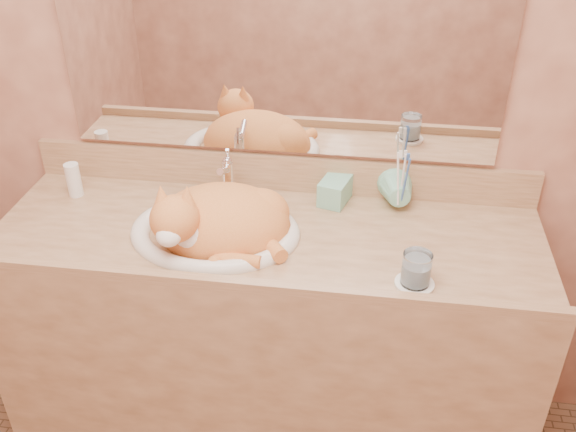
# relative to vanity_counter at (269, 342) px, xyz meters

# --- Properties ---
(wall_back) EXTENTS (2.40, 0.02, 2.50)m
(wall_back) POSITION_rel_vanity_counter_xyz_m (0.00, 0.28, 0.82)
(wall_back) COLOR brown
(wall_back) RESTS_ON ground
(vanity_counter) EXTENTS (1.60, 0.55, 0.85)m
(vanity_counter) POSITION_rel_vanity_counter_xyz_m (0.00, 0.00, 0.00)
(vanity_counter) COLOR brown
(vanity_counter) RESTS_ON floor
(mirror) EXTENTS (1.30, 0.02, 0.80)m
(mirror) POSITION_rel_vanity_counter_xyz_m (0.00, 0.26, 0.97)
(mirror) COLOR white
(mirror) RESTS_ON wall_back
(sink_basin) EXTENTS (0.55, 0.49, 0.15)m
(sink_basin) POSITION_rel_vanity_counter_xyz_m (-0.15, -0.02, 0.50)
(sink_basin) COLOR white
(sink_basin) RESTS_ON vanity_counter
(faucet) EXTENTS (0.07, 0.12, 0.16)m
(faucet) POSITION_rel_vanity_counter_xyz_m (-0.15, 0.17, 0.51)
(faucet) COLOR silver
(faucet) RESTS_ON vanity_counter
(cat) EXTENTS (0.43, 0.36, 0.21)m
(cat) POSITION_rel_vanity_counter_xyz_m (-0.13, -0.04, 0.49)
(cat) COLOR #CE6C2F
(cat) RESTS_ON sink_basin
(soap_dispenser) EXTENTS (0.10, 0.10, 0.18)m
(soap_dispenser) POSITION_rel_vanity_counter_xyz_m (0.17, 0.15, 0.51)
(soap_dispenser) COLOR #7CC7AB
(soap_dispenser) RESTS_ON vanity_counter
(toothbrush_cup) EXTENTS (0.13, 0.13, 0.10)m
(toothbrush_cup) POSITION_rel_vanity_counter_xyz_m (0.38, 0.16, 0.48)
(toothbrush_cup) COLOR #7CC7AB
(toothbrush_cup) RESTS_ON vanity_counter
(toothbrushes) EXTENTS (0.03, 0.03, 0.21)m
(toothbrushes) POSITION_rel_vanity_counter_xyz_m (0.38, 0.16, 0.55)
(toothbrushes) COLOR white
(toothbrushes) RESTS_ON toothbrush_cup
(saucer) EXTENTS (0.10, 0.10, 0.01)m
(saucer) POSITION_rel_vanity_counter_xyz_m (0.42, -0.18, 0.43)
(saucer) COLOR white
(saucer) RESTS_ON vanity_counter
(water_glass) EXTENTS (0.08, 0.08, 0.09)m
(water_glass) POSITION_rel_vanity_counter_xyz_m (0.42, -0.18, 0.48)
(water_glass) COLOR silver
(water_glass) RESTS_ON saucer
(lotion_bottle) EXTENTS (0.05, 0.05, 0.11)m
(lotion_bottle) POSITION_rel_vanity_counter_xyz_m (-0.64, 0.13, 0.48)
(lotion_bottle) COLOR white
(lotion_bottle) RESTS_ON vanity_counter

